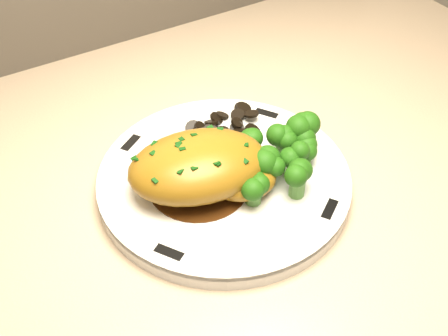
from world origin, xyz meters
TOP-DOWN VIEW (x-y plane):
  - plate at (0.67, 1.62)m, footprint 0.31×0.31m
  - rim_accent_0 at (0.77, 1.69)m, footprint 0.02×0.03m
  - rim_accent_1 at (0.60, 1.73)m, footprint 0.03×0.02m
  - rim_accent_2 at (0.57, 1.56)m, footprint 0.02×0.03m
  - rim_accent_3 at (0.74, 1.52)m, footprint 0.03×0.02m
  - gravy_pool at (0.64, 1.62)m, footprint 0.11×0.11m
  - chicken_breast at (0.64, 1.62)m, footprint 0.17×0.14m
  - mushroom_pile at (0.71, 1.68)m, footprint 0.09×0.06m
  - broccoli_florets at (0.72, 1.60)m, footprint 0.13×0.10m

SIDE VIEW (x-z plane):
  - plate at x=0.67m, z-range 0.89..0.91m
  - rim_accent_0 at x=0.77m, z-range 0.91..0.91m
  - rim_accent_1 at x=0.60m, z-range 0.91..0.91m
  - rim_accent_2 at x=0.57m, z-range 0.91..0.91m
  - rim_accent_3 at x=0.74m, z-range 0.91..0.91m
  - gravy_pool at x=0.64m, z-range 0.91..0.91m
  - mushroom_pile at x=0.71m, z-range 0.91..0.93m
  - broccoli_florets at x=0.72m, z-range 0.92..0.96m
  - chicken_breast at x=0.64m, z-range 0.91..0.97m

